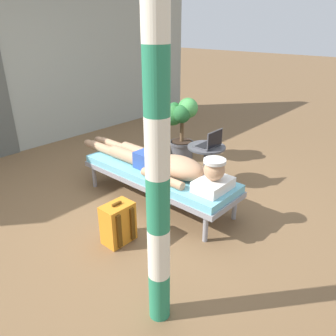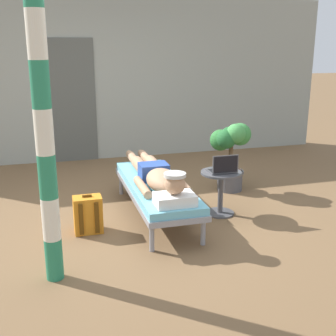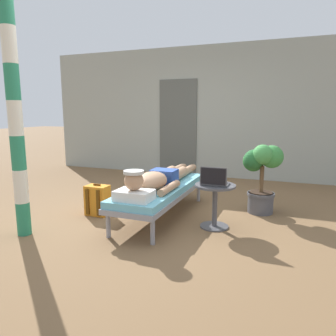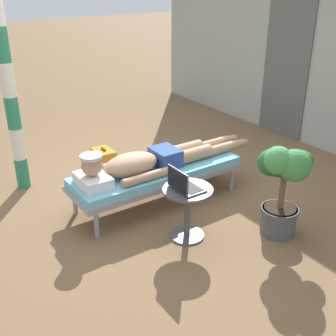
{
  "view_description": "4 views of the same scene",
  "coord_description": "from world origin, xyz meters",
  "px_view_note": "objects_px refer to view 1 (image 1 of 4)",
  "views": [
    {
      "loc": [
        -2.29,
        -2.42,
        1.96
      ],
      "look_at": [
        0.18,
        -0.22,
        0.48
      ],
      "focal_mm": 34.99,
      "sensor_mm": 36.0,
      "label": 1
    },
    {
      "loc": [
        -1.01,
        -4.78,
        2.0
      ],
      "look_at": [
        0.33,
        -0.06,
        0.57
      ],
      "focal_mm": 47.2,
      "sensor_mm": 36.0,
      "label": 2
    },
    {
      "loc": [
        1.72,
        -3.81,
        1.37
      ],
      "look_at": [
        0.17,
        0.22,
        0.6
      ],
      "focal_mm": 34.02,
      "sensor_mm": 36.0,
      "label": 3
    },
    {
      "loc": [
        3.72,
        -2.33,
        2.37
      ],
      "look_at": [
        0.41,
        -0.08,
        0.5
      ],
      "focal_mm": 45.35,
      "sensor_mm": 36.0,
      "label": 4
    }
  ],
  "objects_px": {
    "backpack": "(118,223)",
    "porch_post": "(157,148)",
    "person_reclining": "(163,163)",
    "potted_plant": "(182,122)",
    "side_table": "(206,158)",
    "laptop": "(210,143)",
    "lounge_chair": "(158,175)"
  },
  "relations": [
    {
      "from": "backpack",
      "to": "porch_post",
      "type": "relative_size",
      "value": 0.16
    },
    {
      "from": "person_reclining",
      "to": "porch_post",
      "type": "bearing_deg",
      "value": -138.77
    },
    {
      "from": "potted_plant",
      "to": "person_reclining",
      "type": "bearing_deg",
      "value": -148.93
    },
    {
      "from": "side_table",
      "to": "porch_post",
      "type": "bearing_deg",
      "value": -152.88
    },
    {
      "from": "side_table",
      "to": "backpack",
      "type": "bearing_deg",
      "value": -176.38
    },
    {
      "from": "laptop",
      "to": "potted_plant",
      "type": "xyz_separation_m",
      "value": [
        0.45,
        0.83,
        0.0
      ]
    },
    {
      "from": "person_reclining",
      "to": "porch_post",
      "type": "relative_size",
      "value": 0.84
    },
    {
      "from": "side_table",
      "to": "porch_post",
      "type": "height_order",
      "value": "porch_post"
    },
    {
      "from": "person_reclining",
      "to": "potted_plant",
      "type": "relative_size",
      "value": 2.29
    },
    {
      "from": "person_reclining",
      "to": "backpack",
      "type": "distance_m",
      "value": 0.89
    },
    {
      "from": "laptop",
      "to": "potted_plant",
      "type": "height_order",
      "value": "potted_plant"
    },
    {
      "from": "person_reclining",
      "to": "side_table",
      "type": "height_order",
      "value": "person_reclining"
    },
    {
      "from": "lounge_chair",
      "to": "person_reclining",
      "type": "xyz_separation_m",
      "value": [
        -0.0,
        -0.09,
        0.17
      ]
    },
    {
      "from": "porch_post",
      "to": "person_reclining",
      "type": "bearing_deg",
      "value": 41.23
    },
    {
      "from": "person_reclining",
      "to": "backpack",
      "type": "xyz_separation_m",
      "value": [
        -0.82,
        -0.15,
        -0.32
      ]
    },
    {
      "from": "backpack",
      "to": "lounge_chair",
      "type": "bearing_deg",
      "value": 16.4
    },
    {
      "from": "person_reclining",
      "to": "porch_post",
      "type": "height_order",
      "value": "porch_post"
    },
    {
      "from": "lounge_chair",
      "to": "laptop",
      "type": "bearing_deg",
      "value": -14.39
    },
    {
      "from": "lounge_chair",
      "to": "laptop",
      "type": "distance_m",
      "value": 0.81
    },
    {
      "from": "person_reclining",
      "to": "backpack",
      "type": "relative_size",
      "value": 5.12
    },
    {
      "from": "lounge_chair",
      "to": "side_table",
      "type": "distance_m",
      "value": 0.76
    },
    {
      "from": "lounge_chair",
      "to": "backpack",
      "type": "relative_size",
      "value": 4.59
    },
    {
      "from": "lounge_chair",
      "to": "laptop",
      "type": "relative_size",
      "value": 6.28
    },
    {
      "from": "side_table",
      "to": "laptop",
      "type": "xyz_separation_m",
      "value": [
        -0.0,
        -0.05,
        0.23
      ]
    },
    {
      "from": "potted_plant",
      "to": "laptop",
      "type": "bearing_deg",
      "value": -118.56
    },
    {
      "from": "laptop",
      "to": "side_table",
      "type": "bearing_deg",
      "value": 90.0
    },
    {
      "from": "backpack",
      "to": "laptop",
      "type": "bearing_deg",
      "value": 1.74
    },
    {
      "from": "person_reclining",
      "to": "laptop",
      "type": "bearing_deg",
      "value": -7.84
    },
    {
      "from": "person_reclining",
      "to": "backpack",
      "type": "bearing_deg",
      "value": -169.52
    },
    {
      "from": "side_table",
      "to": "laptop",
      "type": "relative_size",
      "value": 1.69
    },
    {
      "from": "potted_plant",
      "to": "side_table",
      "type": "bearing_deg",
      "value": -120.13
    },
    {
      "from": "lounge_chair",
      "to": "potted_plant",
      "type": "relative_size",
      "value": 2.05
    }
  ]
}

